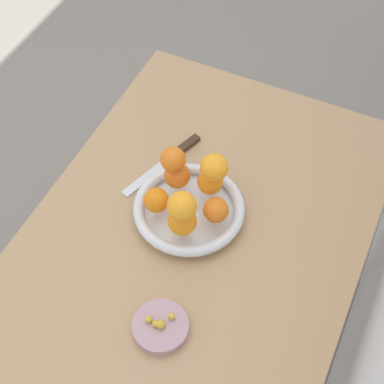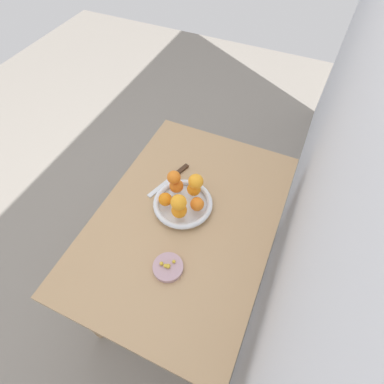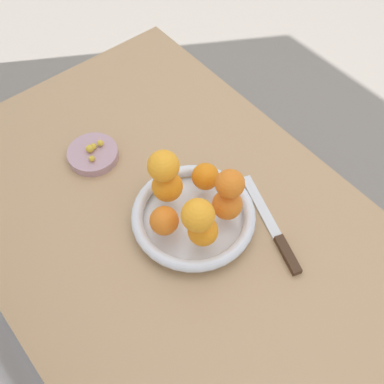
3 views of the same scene
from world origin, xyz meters
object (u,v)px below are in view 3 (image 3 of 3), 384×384
Objects in this scene: dining_table at (169,236)px; candy_ball_0 at (90,149)px; candy_ball_1 at (92,159)px; knife at (275,231)px; orange_1 at (227,205)px; orange_2 at (205,176)px; orange_0 at (203,231)px; orange_3 at (167,186)px; orange_5 at (199,215)px; candy_dish at (93,154)px; fruit_bowl at (193,217)px; orange_4 at (164,221)px; orange_6 at (230,184)px; candy_ball_3 at (100,143)px; candy_ball_2 at (93,146)px.

candy_ball_0 is (0.24, 0.04, 0.12)m from dining_table.
candy_ball_1 is 0.06× the size of knife.
orange_2 is (0.08, -0.01, -0.00)m from orange_1.
orange_0 is 0.93× the size of orange_3.
candy_ball_1 is at bearing 9.07° from orange_5.
orange_2 is 3.12× the size of candy_ball_0.
orange_3 is (0.02, -0.02, 0.16)m from dining_table.
knife is (-0.07, -0.15, -0.13)m from orange_5.
orange_0 is at bearing 175.41° from orange_3.
candy_ball_1 is at bearing 148.30° from candy_dish.
orange_1 is 0.97× the size of orange_5.
orange_0 is at bearing 157.01° from fruit_bowl.
orange_6 reaches higher than orange_4.
orange_1 reaches higher than dining_table.
candy_ball_1 reaches higher than candy_dish.
candy_ball_3 reaches higher than candy_ball_1.
orange_5 is at bearing -173.92° from candy_dish.
candy_dish is at bearing 13.73° from fruit_bowl.
orange_6 is at bearing 33.64° from knife.
orange_2 is 0.23× the size of knife.
orange_5 reaches higher than fruit_bowl.
fruit_bowl is at bearing -166.99° from orange_3.
candy_ball_1 is at bearing 156.06° from candy_ball_0.
candy_ball_0 is 1.25× the size of candy_ball_2.
candy_ball_3 is (0.00, -0.03, -0.00)m from candy_ball_0.
dining_table is 0.25m from knife.
orange_5 reaches higher than orange_6.
fruit_bowl is 0.30m from candy_ball_0.
orange_4 is 0.29m from candy_ball_3.
candy_ball_0 is 0.07× the size of knife.
candy_ball_3 is at bearing 23.35° from orange_2.
orange_1 reaches higher than candy_ball_3.
candy_dish is 1.80× the size of orange_3.
orange_6 reaches higher than orange_1.
orange_2 is 0.90× the size of orange_5.
orange_4 is at bearing -179.44° from candy_ball_0.
orange_6 is at bearing -132.63° from dining_table.
candy_ball_1 is (-0.02, 0.01, 0.02)m from candy_dish.
candy_ball_2 is (0.34, 0.11, -0.04)m from orange_1.
orange_1 reaches higher than fruit_bowl.
fruit_bowl is 17.29× the size of candy_ball_3.
dining_table is at bearing -40.00° from orange_4.
candy_ball_1 is (0.26, 0.01, -0.04)m from orange_4.
candy_ball_2 is 0.46m from knife.
dining_table is at bearing 134.75° from orange_3.
orange_5 reaches higher than candy_ball_0.
orange_6 reaches higher than candy_ball_2.
orange_2 is at bearing -146.55° from candy_ball_1.
orange_1 is 0.25× the size of knife.
candy_ball_3 is at bearing -89.18° from candy_ball_0.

